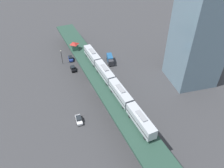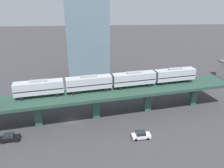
% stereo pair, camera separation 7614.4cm
% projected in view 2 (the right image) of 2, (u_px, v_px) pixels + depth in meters
% --- Properties ---
extents(ground_plane, '(400.00, 400.00, 0.00)m').
position_uv_depth(ground_plane, '(72.00, 120.00, 58.72)').
color(ground_plane, '#38383A').
extents(elevated_viaduct, '(24.34, 92.05, 7.37)m').
position_uv_depth(elevated_viaduct, '(70.00, 99.00, 56.29)').
color(elevated_viaduct, '#244135').
rests_on(elevated_viaduct, ground).
extents(subway_train, '(11.46, 49.52, 4.45)m').
position_uv_depth(subway_train, '(112.00, 80.00, 58.94)').
color(subway_train, '#ADB2BA').
rests_on(subway_train, elevated_viaduct).
extents(street_car_black, '(2.34, 4.58, 1.89)m').
position_uv_depth(street_car_black, '(10.00, 138.00, 50.10)').
color(street_car_black, black).
rests_on(street_car_black, ground).
extents(street_car_white, '(2.17, 4.50, 1.89)m').
position_uv_depth(street_car_white, '(141.00, 135.00, 50.99)').
color(street_car_white, silver).
rests_on(street_car_white, ground).
extents(delivery_truck, '(2.93, 7.38, 3.20)m').
position_uv_depth(delivery_truck, '(23.00, 101.00, 65.46)').
color(delivery_truck, '#333338').
rests_on(delivery_truck, ground).
extents(office_tower, '(16.00, 16.00, 36.00)m').
position_uv_depth(office_tower, '(88.00, 31.00, 86.96)').
color(office_tower, slate).
rests_on(office_tower, ground).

